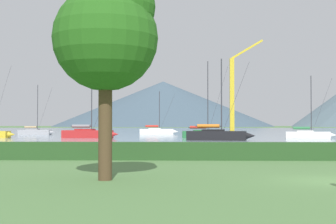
{
  "coord_description": "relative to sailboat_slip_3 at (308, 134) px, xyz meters",
  "views": [
    {
      "loc": [
        -5.87,
        -18.87,
        2.24
      ],
      "look_at": [
        -8.28,
        58.45,
        4.19
      ],
      "focal_mm": 51.02,
      "sensor_mm": 36.0,
      "label": 1
    }
  ],
  "objects": [
    {
      "name": "dock_crane",
      "position": [
        -10.23,
        13.62,
        5.73
      ],
      "size": [
        6.75,
        2.0,
        17.91
      ],
      "color": "#333338",
      "rests_on": "ground_plane"
    },
    {
      "name": "sailboat_slip_7",
      "position": [
        -50.34,
        23.81,
        -0.0
      ],
      "size": [
        7.57,
        2.29,
        10.41
      ],
      "rotation": [
        0.0,
        0.0,
        -0.01
      ],
      "color": "#9E9EA3",
      "rests_on": "harbor_water"
    },
    {
      "name": "distant_hill_central_peak",
      "position": [
        -37.06,
        347.44,
        19.37
      ],
      "size": [
        194.23,
        194.23,
        40.01
      ],
      "primitive_type": "cone",
      "color": "#425666",
      "rests_on": "ground_plane"
    },
    {
      "name": "harbor_water",
      "position": [
        -13.65,
        81.02,
        -0.64
      ],
      "size": [
        320.0,
        246.0,
        0.0
      ],
      "primitive_type": "cube",
      "color": "#8499A8",
      "rests_on": "ground_plane"
    },
    {
      "name": "park_tree",
      "position": [
        -22.48,
        -55.89,
        5.26
      ],
      "size": [
        4.23,
        4.23,
        8.32
      ],
      "color": "#4C3823",
      "rests_on": "ground_plane"
    },
    {
      "name": "ground_plane",
      "position": [
        -13.65,
        -55.98,
        -0.64
      ],
      "size": [
        1000.0,
        1000.0,
        0.0
      ],
      "primitive_type": "plane",
      "color": "#517A42"
    },
    {
      "name": "sailboat_slip_11",
      "position": [
        -25.15,
        29.16,
        0.05
      ],
      "size": [
        8.48,
        2.76,
        9.39
      ],
      "rotation": [
        0.0,
        0.0,
        0.04
      ],
      "color": "white",
      "rests_on": "harbor_water"
    },
    {
      "name": "sailboat_slip_3",
      "position": [
        0.0,
        0.0,
        0.0
      ],
      "size": [
        7.82,
        3.47,
        9.77
      ],
      "rotation": [
        0.0,
        0.0,
        -0.19
      ],
      "color": "white",
      "rests_on": "harbor_water"
    },
    {
      "name": "sailboat_slip_4",
      "position": [
        -34.66,
        1.1,
        0.11
      ],
      "size": [
        9.24,
        3.91,
        10.39
      ],
      "rotation": [
        0.0,
        0.0,
        -0.16
      ],
      "color": "red",
      "rests_on": "harbor_water"
    },
    {
      "name": "sailboat_slip_8",
      "position": [
        -14.75,
        -8.96,
        0.13
      ],
      "size": [
        9.49,
        4.09,
        11.24
      ],
      "rotation": [
        0.0,
        0.0,
        -0.17
      ],
      "color": "black",
      "rests_on": "harbor_water"
    },
    {
      "name": "sailboat_slip_5",
      "position": [
        -15.98,
        2.06,
        0.06
      ],
      "size": [
        8.2,
        2.64,
        12.38
      ],
      "rotation": [
        0.0,
        0.0,
        0.03
      ],
      "color": "#236B38",
      "rests_on": "harbor_water"
    },
    {
      "name": "hedge_line",
      "position": [
        -13.65,
        -44.98,
        -0.09
      ],
      "size": [
        80.0,
        1.2,
        1.1
      ],
      "primitive_type": "cube",
      "color": "#284C23",
      "rests_on": "ground_plane"
    }
  ]
}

